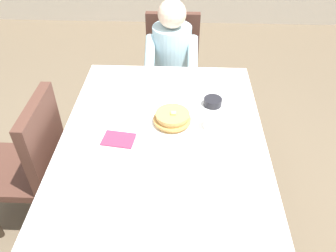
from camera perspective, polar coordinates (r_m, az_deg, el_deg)
name	(u,v)px	position (r m, az deg, el deg)	size (l,w,h in m)	color
ground_plane	(164,218)	(2.39, -0.70, -15.16)	(14.00, 14.00, 0.00)	brown
dining_table_main	(163,148)	(1.89, -0.86, -3.75)	(1.12, 1.52, 0.74)	white
chair_diner	(172,64)	(2.92, 0.70, 10.43)	(0.44, 0.45, 0.93)	#4C2D23
diner_person	(172,58)	(2.71, 0.61, 11.38)	(0.40, 0.43, 1.12)	silver
chair_left_side	(33,159)	(2.16, -21.81, -5.21)	(0.45, 0.44, 0.93)	#4C2D23
plate_breakfast	(173,125)	(1.90, 0.90, 0.22)	(0.28, 0.28, 0.02)	white
breakfast_stack	(172,118)	(1.88, 0.72, 1.32)	(0.21, 0.21, 0.08)	tan
cup_coffee	(211,122)	(1.88, 7.23, 0.74)	(0.11, 0.08, 0.08)	white
bowl_butter	(213,102)	(2.06, 7.53, 4.06)	(0.11, 0.11, 0.04)	black
fork_left_of_plate	(139,127)	(1.90, -4.86, -0.14)	(0.18, 0.01, 0.01)	silver
knife_right_of_plate	(207,129)	(1.89, 6.65, -0.46)	(0.20, 0.01, 0.01)	silver
spoon_near_edge	(172,172)	(1.64, 0.68, -7.82)	(0.15, 0.01, 0.01)	silver
napkin_folded	(119,139)	(1.83, -8.31, -2.23)	(0.17, 0.12, 0.01)	#8C2D4C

